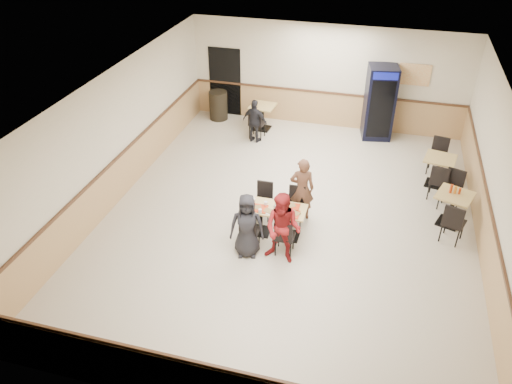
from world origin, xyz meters
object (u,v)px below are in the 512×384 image
(main_table, at_px, (275,217))
(lone_diner, at_px, (255,121))
(side_table_near, at_px, (453,204))
(side_table_far, at_px, (439,167))
(back_table, at_px, (263,113))
(diner_woman_left, at_px, (247,226))
(diner_woman_right, at_px, (283,229))
(trash_bin, at_px, (218,105))
(diner_man_opposite, at_px, (302,189))
(pepsi_cooler, at_px, (379,103))

(main_table, relative_size, lone_diner, 1.01)
(lone_diner, bearing_deg, side_table_near, 163.80)
(side_table_far, distance_m, back_table, 5.26)
(side_table_far, relative_size, back_table, 1.10)
(main_table, distance_m, diner_woman_left, 0.90)
(diner_woman_right, relative_size, lone_diner, 1.21)
(lone_diner, distance_m, trash_bin, 1.92)
(main_table, relative_size, back_table, 1.67)
(lone_diner, bearing_deg, back_table, -78.66)
(diner_woman_left, bearing_deg, lone_diner, 90.42)
(main_table, height_order, diner_man_opposite, diner_man_opposite)
(diner_woman_left, xyz_separation_m, trash_bin, (-2.65, 6.00, -0.25))
(side_table_near, xyz_separation_m, side_table_far, (-0.24, 1.59, -0.00))
(diner_woman_left, height_order, lone_diner, diner_woman_left)
(lone_diner, height_order, back_table, lone_diner)
(main_table, height_order, diner_woman_left, diner_woman_left)
(diner_woman_left, distance_m, lone_diner, 4.94)
(diner_woman_right, bearing_deg, pepsi_cooler, 85.75)
(back_table, bearing_deg, diner_man_opposite, -64.70)
(main_table, distance_m, side_table_near, 3.83)
(diner_man_opposite, distance_m, pepsi_cooler, 4.72)
(diner_woman_right, height_order, lone_diner, diner_woman_right)
(diner_woman_right, distance_m, back_table, 5.96)
(pepsi_cooler, bearing_deg, main_table, -118.46)
(main_table, bearing_deg, lone_diner, 110.62)
(main_table, relative_size, side_table_far, 1.52)
(diner_woman_left, relative_size, diner_man_opposite, 0.94)
(main_table, distance_m, side_table_far, 4.46)
(pepsi_cooler, height_order, trash_bin, pepsi_cooler)
(trash_bin, bearing_deg, back_table, -13.21)
(diner_woman_left, height_order, back_table, diner_woman_left)
(lone_diner, distance_m, side_table_near, 5.78)
(side_table_far, bearing_deg, diner_man_opposite, -143.26)
(diner_woman_left, distance_m, diner_man_opposite, 1.72)
(main_table, xyz_separation_m, diner_woman_left, (-0.40, -0.76, 0.25))
(diner_man_opposite, distance_m, trash_bin, 5.65)
(main_table, relative_size, diner_woman_left, 0.91)
(diner_woman_right, height_order, pepsi_cooler, pepsi_cooler)
(trash_bin, bearing_deg, pepsi_cooler, 0.51)
(diner_woman_left, bearing_deg, main_table, 49.41)
(diner_woman_left, distance_m, pepsi_cooler, 6.42)
(side_table_near, bearing_deg, diner_woman_right, -146.87)
(diner_woman_right, bearing_deg, back_table, 117.20)
(side_table_near, height_order, side_table_far, side_table_near)
(trash_bin, bearing_deg, lone_diner, -38.78)
(lone_diner, bearing_deg, trash_bin, -27.43)
(diner_woman_right, bearing_deg, main_table, 121.65)
(diner_woman_right, bearing_deg, trash_bin, 128.15)
(main_table, bearing_deg, side_table_near, 20.52)
(main_table, bearing_deg, diner_woman_left, -117.90)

